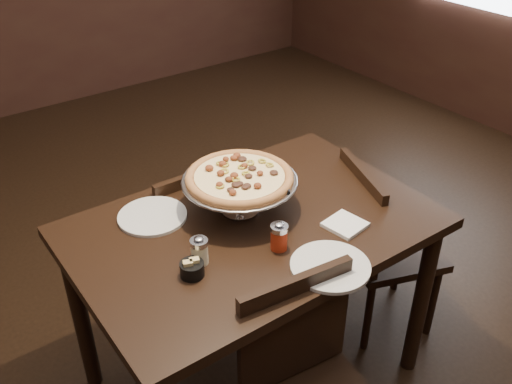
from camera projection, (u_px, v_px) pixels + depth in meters
room at (285, 72)px, 1.82m from camera, size 6.04×7.04×2.84m
dining_table at (253, 246)px, 2.17m from camera, size 1.33×0.89×0.83m
pizza_stand at (240, 178)px, 2.10m from camera, size 0.43×0.43×0.18m
parmesan_shaker at (199, 251)px, 1.89m from camera, size 0.06×0.06×0.11m
pepper_flake_shaker at (279, 236)px, 1.95m from camera, size 0.06×0.06×0.11m
packet_caddy at (192, 269)px, 1.85m from camera, size 0.08×0.08×0.06m
napkin_stack at (345, 225)px, 2.09m from camera, size 0.15×0.15×0.01m
plate_left at (152, 216)px, 2.13m from camera, size 0.26×0.26×0.01m
plate_near at (330, 266)px, 1.89m from camera, size 0.27×0.27×0.01m
serving_spatula at (288, 185)px, 2.06m from camera, size 0.15×0.15×0.02m
chair_far at (190, 235)px, 2.62m from camera, size 0.41×0.41×0.88m
chair_side at (378, 242)px, 2.58m from camera, size 0.52×0.52×0.87m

